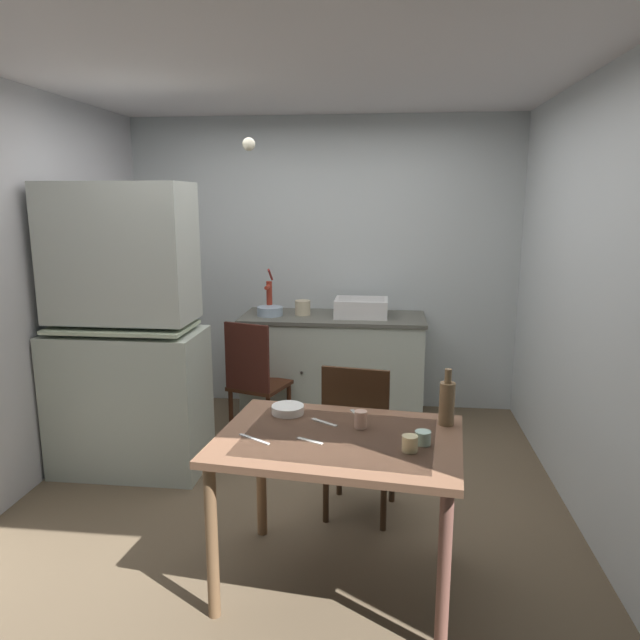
# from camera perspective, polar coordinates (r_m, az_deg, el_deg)

# --- Properties ---
(ground_plane) EXTENTS (4.48, 4.48, 0.00)m
(ground_plane) POSITION_cam_1_polar(r_m,az_deg,el_deg) (3.98, -2.62, -16.36)
(ground_plane) COLOR brown
(wall_back) EXTENTS (3.52, 0.10, 2.57)m
(wall_back) POSITION_cam_1_polar(r_m,az_deg,el_deg) (5.32, 0.31, 5.38)
(wall_back) COLOR silver
(wall_back) RESTS_ON ground
(wall_left) EXTENTS (0.10, 3.58, 2.57)m
(wall_left) POSITION_cam_1_polar(r_m,az_deg,el_deg) (4.21, -27.16, 2.42)
(wall_left) COLOR silver
(wall_left) RESTS_ON ground
(wall_right) EXTENTS (0.10, 3.58, 2.57)m
(wall_right) POSITION_cam_1_polar(r_m,az_deg,el_deg) (3.71, 25.12, 1.50)
(wall_right) COLOR silver
(wall_right) RESTS_ON ground
(ceiling_slab) EXTENTS (3.52, 3.58, 0.10)m
(ceiling_slab) POSITION_cam_1_polar(r_m,az_deg,el_deg) (3.59, -3.04, 23.73)
(ceiling_slab) COLOR silver
(hutch_cabinet) EXTENTS (1.02, 0.55, 1.97)m
(hutch_cabinet) POSITION_cam_1_polar(r_m,az_deg,el_deg) (4.20, -18.29, -1.92)
(hutch_cabinet) COLOR #B3BBAC
(hutch_cabinet) RESTS_ON ground
(counter_cabinet) EXTENTS (1.55, 0.64, 0.89)m
(counter_cabinet) POSITION_cam_1_polar(r_m,az_deg,el_deg) (5.11, 1.27, -4.49)
(counter_cabinet) COLOR #B3BBAC
(counter_cabinet) RESTS_ON ground
(sink_basin) EXTENTS (0.44, 0.34, 0.15)m
(sink_basin) POSITION_cam_1_polar(r_m,az_deg,el_deg) (4.97, 4.02, 1.23)
(sink_basin) COLOR white
(sink_basin) RESTS_ON counter_cabinet
(hand_pump) EXTENTS (0.05, 0.27, 0.39)m
(hand_pump) POSITION_cam_1_polar(r_m,az_deg,el_deg) (5.09, -4.94, 2.52)
(hand_pump) COLOR maroon
(hand_pump) RESTS_ON counter_cabinet
(mixing_bowl_counter) EXTENTS (0.22, 0.22, 0.08)m
(mixing_bowl_counter) POSITION_cam_1_polar(r_m,az_deg,el_deg) (5.02, -4.87, 0.86)
(mixing_bowl_counter) COLOR #9EB2C6
(mixing_bowl_counter) RESTS_ON counter_cabinet
(stoneware_crock) EXTENTS (0.13, 0.13, 0.12)m
(stoneware_crock) POSITION_cam_1_polar(r_m,az_deg,el_deg) (5.03, -1.68, 1.20)
(stoneware_crock) COLOR beige
(stoneware_crock) RESTS_ON counter_cabinet
(dining_table) EXTENTS (1.21, 0.93, 0.78)m
(dining_table) POSITION_cam_1_polar(r_m,az_deg,el_deg) (2.85, 1.82, -13.06)
(dining_table) COLOR brown
(dining_table) RESTS_ON ground
(chair_far_side) EXTENTS (0.46, 0.46, 0.96)m
(chair_far_side) POSITION_cam_1_polar(r_m,az_deg,el_deg) (3.50, 3.74, -11.50)
(chair_far_side) COLOR #3A2617
(chair_far_side) RESTS_ON ground
(chair_by_counter) EXTENTS (0.50, 0.50, 0.94)m
(chair_by_counter) POSITION_cam_1_polar(r_m,az_deg,el_deg) (4.67, -6.33, -5.67)
(chair_by_counter) COLOR #3F1E10
(chair_by_counter) RESTS_ON ground
(serving_bowl_wide) EXTENTS (0.17, 0.17, 0.04)m
(serving_bowl_wide) POSITION_cam_1_polar(r_m,az_deg,el_deg) (3.09, -3.14, -8.64)
(serving_bowl_wide) COLOR white
(serving_bowl_wide) RESTS_ON dining_table
(teacup_mint) EXTENTS (0.07, 0.07, 0.07)m
(teacup_mint) POSITION_cam_1_polar(r_m,az_deg,el_deg) (2.67, 8.69, -11.74)
(teacup_mint) COLOR beige
(teacup_mint) RESTS_ON dining_table
(teacup_cream) EXTENTS (0.07, 0.07, 0.06)m
(teacup_cream) POSITION_cam_1_polar(r_m,az_deg,el_deg) (2.76, 9.93, -11.16)
(teacup_cream) COLOR #ADD1C1
(teacup_cream) RESTS_ON dining_table
(mug_dark) EXTENTS (0.06, 0.06, 0.08)m
(mug_dark) POSITION_cam_1_polar(r_m,az_deg,el_deg) (2.90, 3.97, -9.57)
(mug_dark) COLOR tan
(mug_dark) RESTS_ON dining_table
(glass_bottle) EXTENTS (0.08, 0.08, 0.28)m
(glass_bottle) POSITION_cam_1_polar(r_m,az_deg,el_deg) (2.97, 12.20, -7.77)
(glass_bottle) COLOR olive
(glass_bottle) RESTS_ON dining_table
(table_knife) EXTENTS (0.17, 0.11, 0.00)m
(table_knife) POSITION_cam_1_polar(r_m,az_deg,el_deg) (2.79, -6.39, -11.39)
(table_knife) COLOR silver
(table_knife) RESTS_ON dining_table
(teaspoon_near_bowl) EXTENTS (0.14, 0.10, 0.00)m
(teaspoon_near_bowl) POSITION_cam_1_polar(r_m,az_deg,el_deg) (2.97, 0.40, -9.88)
(teaspoon_near_bowl) COLOR beige
(teaspoon_near_bowl) RESTS_ON dining_table
(teaspoon_by_cup) EXTENTS (0.08, 0.15, 0.00)m
(teaspoon_by_cup) POSITION_cam_1_polar(r_m,az_deg,el_deg) (3.07, 3.61, -9.16)
(teaspoon_by_cup) COLOR beige
(teaspoon_by_cup) RESTS_ON dining_table
(serving_spoon) EXTENTS (0.13, 0.07, 0.00)m
(serving_spoon) POSITION_cam_1_polar(r_m,az_deg,el_deg) (2.75, -0.99, -11.62)
(serving_spoon) COLOR beige
(serving_spoon) RESTS_ON dining_table
(pendant_bulb) EXTENTS (0.08, 0.08, 0.08)m
(pendant_bulb) POSITION_cam_1_polar(r_m,az_deg,el_deg) (3.75, -6.91, 16.55)
(pendant_bulb) COLOR #F9EFCC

